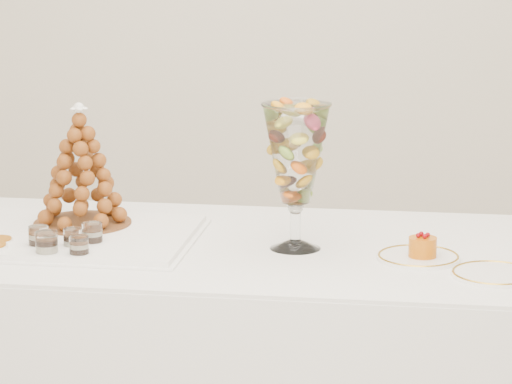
# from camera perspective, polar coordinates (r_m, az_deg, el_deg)

# --- Properties ---
(lace_tray) EXTENTS (0.69, 0.53, 0.02)m
(lace_tray) POSITION_cam_1_polar(r_m,az_deg,el_deg) (3.34, -8.71, -2.06)
(lace_tray) COLOR white
(lace_tray) RESTS_ON buffet_table
(macaron_vase) EXTENTS (0.18, 0.18, 0.39)m
(macaron_vase) POSITION_cam_1_polar(r_m,az_deg,el_deg) (3.17, 1.89, 1.73)
(macaron_vase) COLOR white
(macaron_vase) RESTS_ON buffet_table
(cake_plate) EXTENTS (0.21, 0.21, 0.01)m
(cake_plate) POSITION_cam_1_polar(r_m,az_deg,el_deg) (3.15, 7.64, -3.07)
(cake_plate) COLOR white
(cake_plate) RESTS_ON buffet_table
(spare_plate) EXTENTS (0.21, 0.21, 0.01)m
(spare_plate) POSITION_cam_1_polar(r_m,az_deg,el_deg) (3.03, 11.14, -3.82)
(spare_plate) COLOR white
(spare_plate) RESTS_ON buffet_table
(verrine_a) EXTENTS (0.06, 0.06, 0.07)m
(verrine_a) POSITION_cam_1_polar(r_m,az_deg,el_deg) (3.22, -10.19, -2.21)
(verrine_a) COLOR white
(verrine_a) RESTS_ON buffet_table
(verrine_b) EXTENTS (0.06, 0.06, 0.07)m
(verrine_b) POSITION_cam_1_polar(r_m,az_deg,el_deg) (3.20, -8.61, -2.30)
(verrine_b) COLOR white
(verrine_b) RESTS_ON buffet_table
(verrine_c) EXTENTS (0.07, 0.07, 0.07)m
(verrine_c) POSITION_cam_1_polar(r_m,az_deg,el_deg) (3.23, -7.71, -2.08)
(verrine_c) COLOR white
(verrine_c) RESTS_ON buffet_table
(verrine_d) EXTENTS (0.06, 0.06, 0.08)m
(verrine_d) POSITION_cam_1_polar(r_m,az_deg,el_deg) (3.15, -9.82, -2.52)
(verrine_d) COLOR white
(verrine_d) RESTS_ON buffet_table
(verrine_e) EXTENTS (0.05, 0.05, 0.07)m
(verrine_e) POSITION_cam_1_polar(r_m,az_deg,el_deg) (3.12, -8.32, -2.67)
(verrine_e) COLOR white
(verrine_e) RESTS_ON buffet_table
(croquembouche) EXTENTS (0.29, 0.29, 0.34)m
(croquembouche) POSITION_cam_1_polar(r_m,az_deg,el_deg) (3.39, -8.25, 1.24)
(croquembouche) COLOR brown
(croquembouche) RESTS_ON lace_tray
(mousse_cake) EXTENTS (0.07, 0.07, 0.06)m
(mousse_cake) POSITION_cam_1_polar(r_m,az_deg,el_deg) (3.13, 7.85, -2.56)
(mousse_cake) COLOR #C25D09
(mousse_cake) RESTS_ON cake_plate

